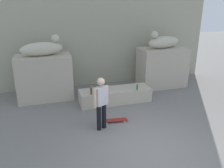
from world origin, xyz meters
TOP-DOWN VIEW (x-y plane):
  - ground_plane at (0.00, 0.00)m, footprint 40.00×40.00m
  - facade_wall at (0.00, 5.88)m, footprint 10.41×0.60m
  - pedestal_left at (-2.58, 4.46)m, footprint 2.11×1.12m
  - pedestal_right at (2.58, 4.46)m, footprint 2.11×1.12m
  - statue_reclining_left at (-2.54, 4.47)m, footprint 1.67×0.79m
  - statue_reclining_right at (2.54, 4.45)m, footprint 1.68×0.87m
  - ledge_block at (0.00, 3.33)m, footprint 2.78×0.83m
  - skater at (-1.02, 1.49)m, footprint 0.50×0.33m
  - skateboard at (-0.49, 1.78)m, footprint 0.82×0.29m
  - bottle_brown at (-1.00, 3.07)m, footprint 0.07×0.07m
  - bottle_red at (-0.81, 3.02)m, footprint 0.07×0.07m
  - bottle_green at (0.77, 3.00)m, footprint 0.07×0.07m

SIDE VIEW (x-z plane):
  - ground_plane at x=0.00m, z-range 0.00..0.00m
  - skateboard at x=-0.49m, z-range 0.02..0.10m
  - ledge_block at x=0.00m, z-range 0.00..0.53m
  - bottle_green at x=0.77m, z-range 0.51..0.78m
  - bottle_red at x=-0.81m, z-range 0.51..0.81m
  - bottle_brown at x=-1.00m, z-range 0.51..0.82m
  - pedestal_left at x=-2.58m, z-range 0.00..1.77m
  - pedestal_right at x=2.58m, z-range 0.00..1.77m
  - skater at x=-1.02m, z-range 0.09..1.76m
  - statue_reclining_left at x=-2.54m, z-range 1.67..2.45m
  - statue_reclining_right at x=2.54m, z-range 1.67..2.45m
  - facade_wall at x=0.00m, z-range 0.00..6.62m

